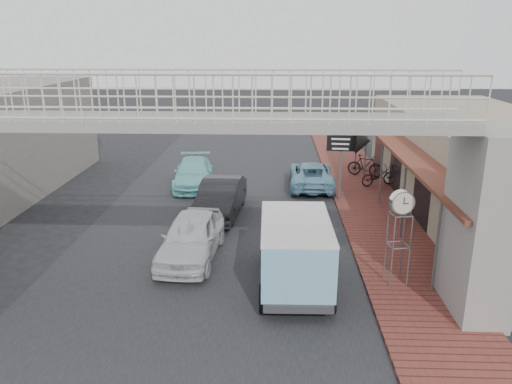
# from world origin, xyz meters

# --- Properties ---
(ground) EXTENTS (120.00, 120.00, 0.00)m
(ground) POSITION_xyz_m (0.00, 0.00, 0.00)
(ground) COLOR black
(ground) RESTS_ON ground
(road_strip) EXTENTS (10.00, 60.00, 0.01)m
(road_strip) POSITION_xyz_m (0.00, 0.00, 0.01)
(road_strip) COLOR black
(road_strip) RESTS_ON ground
(sidewalk) EXTENTS (3.00, 40.00, 0.10)m
(sidewalk) POSITION_xyz_m (6.50, 3.00, 0.05)
(sidewalk) COLOR brown
(sidewalk) RESTS_ON ground
(shophouse_row) EXTENTS (7.20, 18.00, 4.00)m
(shophouse_row) POSITION_xyz_m (10.97, 4.00, 2.01)
(shophouse_row) COLOR gray
(shophouse_row) RESTS_ON ground
(footbridge) EXTENTS (16.40, 2.40, 6.34)m
(footbridge) POSITION_xyz_m (0.00, -4.00, 3.18)
(footbridge) COLOR gray
(footbridge) RESTS_ON ground
(white_hatchback) EXTENTS (2.03, 4.50, 1.50)m
(white_hatchback) POSITION_xyz_m (-0.50, -0.89, 0.75)
(white_hatchback) COLOR silver
(white_hatchback) RESTS_ON ground
(dark_sedan) EXTENTS (1.97, 4.67, 1.50)m
(dark_sedan) POSITION_xyz_m (0.00, 3.44, 0.75)
(dark_sedan) COLOR black
(dark_sedan) RESTS_ON ground
(angkot_curb) EXTENTS (2.19, 4.60, 1.27)m
(angkot_curb) POSITION_xyz_m (4.07, 7.75, 0.63)
(angkot_curb) COLOR #6CA1BB
(angkot_curb) RESTS_ON ground
(angkot_far) EXTENTS (2.30, 4.72, 1.32)m
(angkot_far) POSITION_xyz_m (-1.82, 7.68, 0.66)
(angkot_far) COLOR #78CFD0
(angkot_far) RESTS_ON ground
(angkot_van) EXTENTS (2.11, 4.46, 2.17)m
(angkot_van) POSITION_xyz_m (2.89, -2.82, 1.38)
(angkot_van) COLOR black
(angkot_van) RESTS_ON ground
(motorcycle_near) EXTENTS (1.97, 1.31, 0.98)m
(motorcycle_near) POSITION_xyz_m (7.39, 7.82, 0.59)
(motorcycle_near) COLOR black
(motorcycle_near) RESTS_ON sidewalk
(motorcycle_far) EXTENTS (1.94, 1.31, 1.14)m
(motorcycle_far) POSITION_xyz_m (7.03, 9.57, 0.67)
(motorcycle_far) COLOR black
(motorcycle_far) RESTS_ON sidewalk
(street_clock) EXTENTS (0.73, 0.63, 2.87)m
(street_clock) POSITION_xyz_m (5.92, -2.56, 2.48)
(street_clock) COLOR #59595B
(street_clock) RESTS_ON sidewalk
(arrow_sign) EXTENTS (1.96, 1.25, 3.32)m
(arrow_sign) POSITION_xyz_m (6.01, 5.43, 2.78)
(arrow_sign) COLOR #59595B
(arrow_sign) RESTS_ON sidewalk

